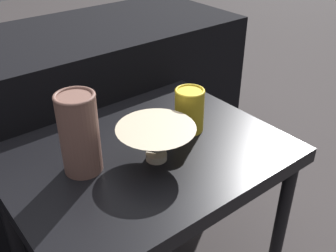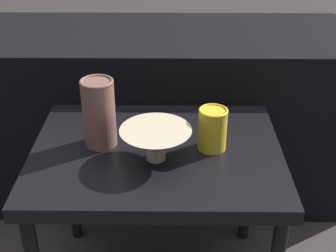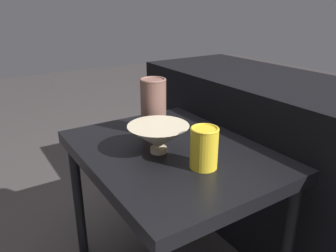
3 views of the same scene
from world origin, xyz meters
The scene contains 5 objects.
table centered at (0.00, 0.00, 0.46)m, with size 0.68×0.52×0.52m.
couch_backdrop centered at (0.00, 0.55, 0.33)m, with size 1.39×0.50×0.66m.
bowl centered at (0.00, -0.05, 0.57)m, with size 0.19×0.19×0.09m.
vase_textured_left centered at (-0.15, 0.03, 0.62)m, with size 0.09×0.09×0.19m.
vase_colorful_right centered at (0.15, 0.01, 0.58)m, with size 0.08×0.08×0.12m.
Camera 1 is at (-0.45, -0.66, 1.07)m, focal length 42.00 mm.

